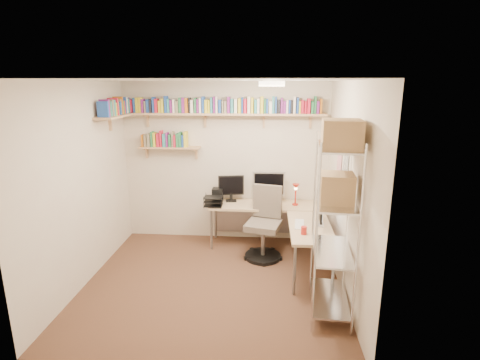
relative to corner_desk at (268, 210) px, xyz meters
name	(u,v)px	position (x,y,z in m)	size (l,w,h in m)	color
ground	(213,283)	(-0.69, -0.99, -0.66)	(3.20, 3.20, 0.00)	#4B2D20
room_shell	(211,164)	(-0.69, -0.99, 0.89)	(3.24, 3.04, 2.52)	beige
wall_shelves	(194,114)	(-1.13, 0.30, 1.37)	(3.12, 1.09, 0.80)	tan
corner_desk	(268,210)	(0.00, 0.00, 0.00)	(1.78, 1.73, 1.15)	beige
office_chair	(264,228)	(-0.05, -0.18, -0.22)	(0.56, 0.58, 1.04)	black
wire_rack	(338,173)	(0.68, -1.53, 0.93)	(0.49, 0.88, 2.14)	silver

